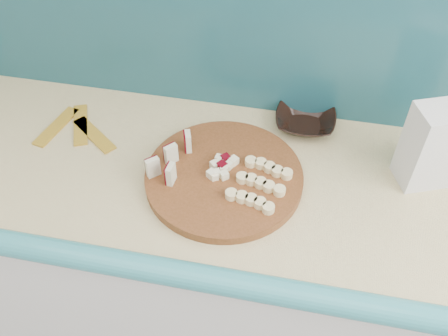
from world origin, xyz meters
TOP-DOWN VIEW (x-y plane):
  - kitchen_counter at (0.10, 1.50)m, footprint 2.20×0.63m
  - backsplash at (0.10, 1.79)m, footprint 2.20×0.02m
  - cutting_board at (0.17, 1.48)m, footprint 0.48×0.48m
  - apple_wedges at (0.04, 1.48)m, footprint 0.09×0.16m
  - apple_chunks at (0.15, 1.49)m, footprint 0.07×0.06m
  - banana_slices at (0.27, 1.46)m, footprint 0.15×0.17m
  - brown_bowl at (0.35, 1.73)m, footprint 0.17×0.17m
  - flour_bag at (0.66, 1.59)m, footprint 0.15×0.13m
  - banana_peel at (-0.26, 1.59)m, footprint 0.23×0.19m

SIDE VIEW (x-z plane):
  - kitchen_counter at x=0.10m, z-range 0.00..0.91m
  - banana_peel at x=-0.26m, z-range 0.91..0.92m
  - cutting_board at x=0.17m, z-range 0.91..0.93m
  - brown_bowl at x=0.35m, z-range 0.91..0.95m
  - banana_slices at x=0.27m, z-range 0.93..0.95m
  - apple_chunks at x=0.15m, z-range 0.93..0.95m
  - apple_wedges at x=0.04m, z-range 0.93..0.99m
  - flour_bag at x=0.66m, z-range 0.91..1.13m
  - backsplash at x=0.10m, z-range 0.91..1.41m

